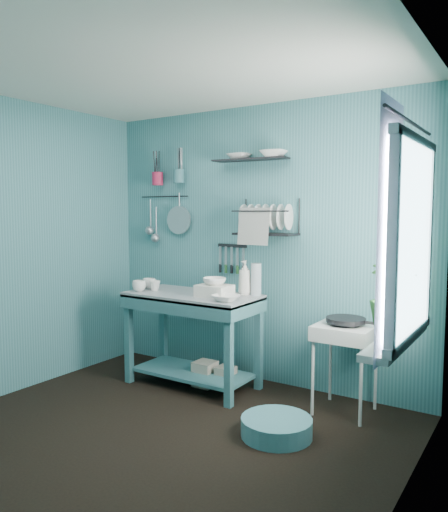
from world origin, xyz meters
The scene contains 35 objects.
floor centered at (0.00, 0.00, 0.00)m, with size 3.20×3.20×0.00m, color black.
ceiling centered at (0.00, 0.00, 2.50)m, with size 3.20×3.20×0.00m, color silver.
wall_back centered at (0.00, 1.50, 1.25)m, with size 3.20×3.20×0.00m, color #3C767C.
wall_left centered at (-1.60, 0.00, 1.25)m, with size 3.00×3.00×0.00m, color #3C767C.
wall_right centered at (1.60, 0.00, 1.25)m, with size 3.00×3.00×0.00m, color #3C767C.
work_counter centered at (-0.40, 1.02, 0.42)m, with size 1.17×0.59×0.83m, color #356A70.
mug_left centered at (-0.88, 0.86, 0.88)m, with size 0.12×0.12×0.10m, color white.
mug_mid centered at (-0.78, 0.96, 0.88)m, with size 0.10×0.10×0.09m, color white.
mug_right centered at (-0.90, 1.02, 0.88)m, with size 0.12×0.12×0.10m, color white.
wash_tub centered at (-0.15, 1.00, 0.88)m, with size 0.28×0.22×0.10m, color silver.
tub_bowl centered at (-0.15, 1.00, 0.96)m, with size 0.20×0.20×0.06m, color white.
soap_bottle centered at (0.02, 1.22, 0.98)m, with size 0.12×0.12×0.30m, color silver.
water_bottle centered at (0.12, 1.24, 0.97)m, with size 0.09×0.09×0.28m, color silver.
counter_bowl centered at (0.05, 0.87, 0.86)m, with size 0.22×0.22×0.05m, color white.
hotplate_stand centered at (0.95, 1.18, 0.35)m, with size 0.43×0.43×0.69m, color silver.
frying_pan centered at (0.95, 1.18, 0.73)m, with size 0.30×0.30×0.04m, color black.
knife_strip centered at (-0.26, 1.47, 1.23)m, with size 0.32×0.02×0.03m, color black.
dish_rack centered at (0.15, 1.37, 1.51)m, with size 0.55×0.24×0.32m, color black.
upper_shelf centered at (-0.03, 1.40, 2.01)m, with size 0.70×0.18×0.01m, color black.
shelf_bowl_left centered at (-0.14, 1.40, 2.05)m, with size 0.21×0.21×0.05m, color white.
shelf_bowl_right centered at (0.20, 1.40, 2.01)m, with size 0.23×0.23×0.06m, color white.
utensil_cup_magenta centered at (-1.12, 1.42, 1.88)m, with size 0.11×0.11×0.13m, color #B22044.
utensil_cup_teal centered at (-0.85, 1.42, 1.90)m, with size 0.11×0.11×0.13m, color #3A7079.
colander centered at (-0.87, 1.45, 1.47)m, with size 0.28×0.28×0.03m, color #AEB1B7.
ladle_outer centered at (-1.25, 1.46, 1.53)m, with size 0.01×0.01×0.30m, color #AEB1B7.
ladle_inner centered at (-1.18, 1.46, 1.45)m, with size 0.01×0.01×0.30m, color #AEB1B7.
hook_rail centered at (-1.07, 1.47, 1.70)m, with size 0.01×0.01×0.60m, color black.
window_glass centered at (1.59, 0.45, 1.40)m, with size 1.10×1.10×0.00m, color white.
windowsill centered at (1.50, 0.45, 0.81)m, with size 0.16×0.95×0.04m, color silver.
curtain centered at (1.52, 0.15, 1.45)m, with size 1.35×1.35×0.00m, color white.
curtain_rod centered at (1.54, 0.45, 2.05)m, with size 0.02×0.02×1.05m, color black.
potted_plant centered at (1.45, 0.52, 1.07)m, with size 0.27×0.27×0.47m, color #29682A.
storage_tin_large centered at (-0.30, 1.07, 0.11)m, with size 0.18×0.18×0.22m, color gray.
storage_tin_small centered at (-0.10, 1.10, 0.10)m, with size 0.15×0.15×0.20m, color gray.
floor_basin centered at (0.70, 0.52, 0.07)m, with size 0.50×0.50×0.13m, color teal.
Camera 1 is at (2.20, -2.48, 1.56)m, focal length 35.00 mm.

